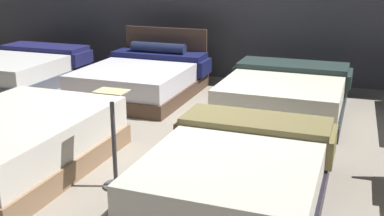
% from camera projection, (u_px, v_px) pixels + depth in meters
% --- Properties ---
extents(ground_plane, '(18.00, 18.00, 0.02)m').
position_uv_depth(ground_plane, '(175.00, 134.00, 5.72)').
color(ground_plane, gray).
extents(bed_1, '(1.53, 2.11, 0.55)m').
position_uv_depth(bed_1, '(14.00, 143.00, 4.68)').
color(bed_1, '#8D6C4E').
rests_on(bed_1, ground_plane).
extents(bed_2, '(1.53, 2.04, 0.55)m').
position_uv_depth(bed_2, '(238.00, 173.00, 4.05)').
color(bed_2, black).
rests_on(bed_2, ground_plane).
extents(bed_4, '(1.67, 2.07, 0.56)m').
position_uv_depth(bed_4, '(22.00, 69.00, 8.03)').
color(bed_4, '#4F5460').
rests_on(bed_4, ground_plane).
extents(bed_5, '(1.70, 2.09, 0.95)m').
position_uv_depth(bed_5, '(143.00, 78.00, 7.32)').
color(bed_5, '#513A2B').
rests_on(bed_5, ground_plane).
extents(bed_6, '(1.73, 2.11, 0.56)m').
position_uv_depth(bed_6, '(285.00, 93.00, 6.53)').
color(bed_6, black).
rests_on(bed_6, ground_plane).
extents(price_sign, '(0.28, 0.24, 0.93)m').
position_uv_depth(price_sign, '(114.00, 151.00, 4.26)').
color(price_sign, '#3F3F44').
rests_on(price_sign, ground_plane).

